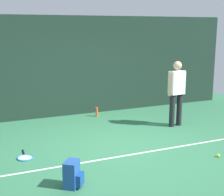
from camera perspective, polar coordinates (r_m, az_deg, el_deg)
The scene contains 8 objects.
ground_plane at distance 7.26m, azimuth 1.26°, elevation -8.36°, with size 12.00×12.00×0.00m, color #2D6B47.
back_fence at distance 9.67m, azimuth -6.14°, elevation 5.50°, with size 10.00×0.10×2.87m, color #192D23.
court_line at distance 6.81m, azimuth 3.14°, elevation -9.76°, with size 9.00×0.05×0.00m, color white.
tennis_player at distance 8.65m, azimuth 11.08°, elevation 1.43°, with size 0.53×0.26×1.70m.
tennis_racket at distance 6.88m, azimuth -14.78°, elevation -9.86°, with size 0.34×0.62×0.03m.
backpack at distance 5.50m, azimuth -6.82°, elevation -13.00°, with size 0.38×0.37×0.44m.
tennis_ball_near_player at distance 7.01m, azimuth 17.89°, elevation -9.43°, with size 0.07×0.07×0.07m, color #CCE033.
water_bottle at distance 9.59m, azimuth -2.66°, elevation -2.39°, with size 0.07×0.07×0.28m, color #D84C26.
Camera 1 is at (-2.84, -6.18, 2.54)m, focal length 52.94 mm.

